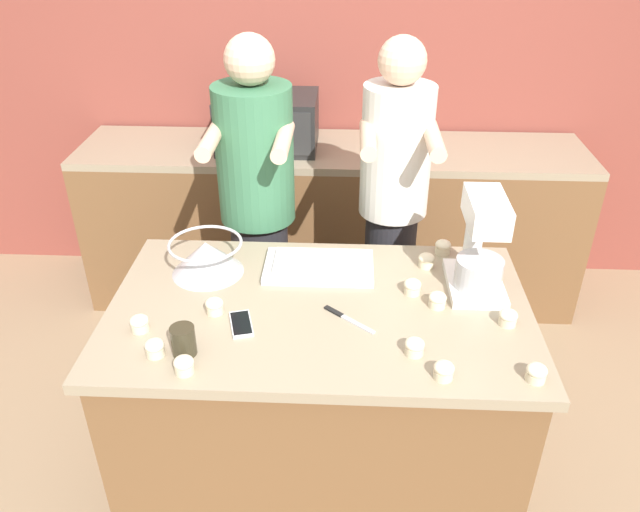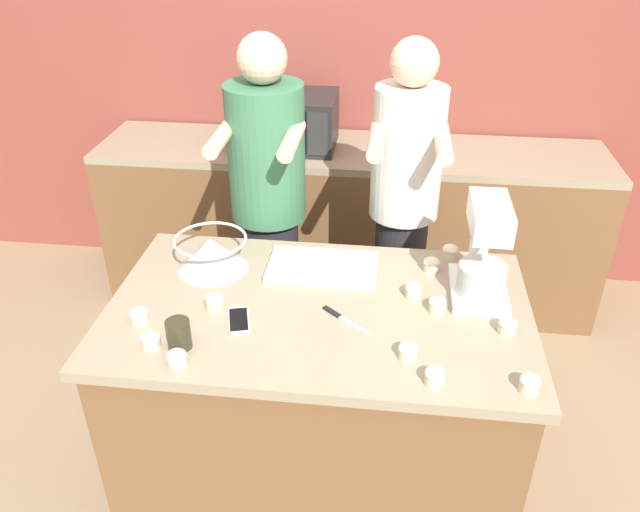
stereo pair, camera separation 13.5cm
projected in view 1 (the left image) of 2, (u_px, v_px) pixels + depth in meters
name	position (u px, v px, depth m)	size (l,w,h in m)	color
ground_plane	(319.00, 475.00, 2.68)	(16.00, 16.00, 0.00)	#937A5B
back_wall	(335.00, 56.00, 3.51)	(10.00, 0.06, 2.70)	brown
island_counter	(319.00, 398.00, 2.45)	(1.50, 0.90, 0.89)	brown
back_counter	(331.00, 223.00, 3.67)	(2.80, 0.60, 0.94)	brown
person_left	(258.00, 217.00, 2.81)	(0.35, 0.51, 1.69)	#232328
person_right	(392.00, 218.00, 2.78)	(0.32, 0.49, 1.69)	#232328
stand_mixer	(480.00, 249.00, 2.24)	(0.20, 0.30, 0.37)	white
mixing_bowl	(207.00, 256.00, 2.38)	(0.28, 0.28, 0.13)	#BCBCC1
baking_tray	(319.00, 266.00, 2.42)	(0.42, 0.25, 0.04)	silver
microwave_oven	(268.00, 122.00, 3.36)	(0.53, 0.38, 0.29)	black
cell_phone	(241.00, 324.00, 2.12)	(0.11, 0.16, 0.01)	silver
drinking_glass	(183.00, 341.00, 1.97)	(0.08, 0.08, 0.10)	#332D1E
knife	(346.00, 318.00, 2.15)	(0.18, 0.15, 0.01)	#BCBCC1
cupcake_0	(214.00, 306.00, 2.17)	(0.06, 0.06, 0.06)	beige
cupcake_1	(508.00, 317.00, 2.11)	(0.06, 0.06, 0.06)	beige
cupcake_2	(139.00, 323.00, 2.08)	(0.06, 0.06, 0.06)	beige
cupcake_3	(426.00, 260.00, 2.43)	(0.06, 0.06, 0.06)	beige
cupcake_4	(437.00, 300.00, 2.20)	(0.06, 0.06, 0.06)	beige
cupcake_5	(155.00, 348.00, 1.97)	(0.06, 0.06, 0.06)	beige
cupcake_6	(443.00, 247.00, 2.52)	(0.06, 0.06, 0.06)	beige
cupcake_7	(444.00, 370.00, 1.88)	(0.06, 0.06, 0.06)	beige
cupcake_8	(184.00, 365.00, 1.90)	(0.06, 0.06, 0.06)	beige
cupcake_9	(414.00, 346.00, 1.98)	(0.06, 0.06, 0.06)	beige
cupcake_10	(412.00, 287.00, 2.27)	(0.06, 0.06, 0.06)	beige
cupcake_11	(536.00, 373.00, 1.87)	(0.06, 0.06, 0.06)	beige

